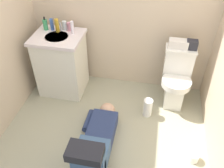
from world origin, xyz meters
TOP-DOWN VIEW (x-y plane):
  - ground_plane at (0.00, 0.00)m, footprint 2.78×3.13m
  - toilet at (0.76, 0.77)m, footprint 0.36×0.46m
  - vanity_cabinet at (-0.71, 0.74)m, footprint 0.60×0.52m
  - faucet at (-0.71, 0.88)m, footprint 0.02×0.02m
  - person_plumber at (-0.02, -0.19)m, footprint 0.39×1.06m
  - tissue_box at (0.71, 0.86)m, footprint 0.22×0.11m
  - toiletry_bag at (0.86, 0.86)m, footprint 0.12×0.09m
  - soap_dispenser at (-0.90, 0.86)m, footprint 0.06×0.06m
  - bottle_blue at (-0.82, 0.87)m, footprint 0.04×0.04m
  - bottle_amber at (-0.74, 0.84)m, footprint 0.05×0.05m
  - bottle_clear at (-0.67, 0.90)m, footprint 0.06×0.06m
  - bottle_pink at (-0.61, 0.89)m, footprint 0.05×0.05m
  - bottle_white at (-0.55, 0.83)m, footprint 0.04×0.04m
  - paper_towel_roll at (0.46, 0.45)m, footprint 0.11×0.11m
  - toilet_paper_roll at (0.98, -0.10)m, footprint 0.11×0.11m

SIDE VIEW (x-z plane):
  - ground_plane at x=0.00m, z-range -0.04..0.00m
  - toilet_paper_roll at x=0.98m, z-range 0.00..0.10m
  - paper_towel_roll at x=0.46m, z-range 0.00..0.24m
  - person_plumber at x=-0.02m, z-range -0.08..0.44m
  - toilet at x=0.76m, z-range -0.01..0.74m
  - vanity_cabinet at x=-0.71m, z-range 0.01..0.83m
  - tissue_box at x=0.71m, z-range 0.75..0.85m
  - toiletry_bag at x=0.86m, z-range 0.75..0.86m
  - faucet at x=-0.71m, z-range 0.82..0.92m
  - bottle_pink at x=-0.61m, z-range 0.82..0.93m
  - bottle_clear at x=-0.67m, z-range 0.82..0.93m
  - soap_dispenser at x=-0.90m, z-range 0.80..0.97m
  - bottle_blue at x=-0.82m, z-range 0.82..0.96m
  - bottle_white at x=-0.55m, z-range 0.82..0.98m
  - bottle_amber at x=-0.74m, z-range 0.82..0.98m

